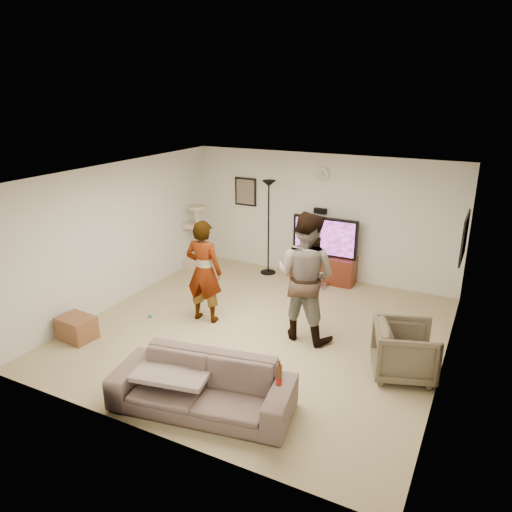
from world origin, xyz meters
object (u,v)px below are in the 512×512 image
at_px(armchair, 405,351).
at_px(tv, 325,237).
at_px(floor_lamp, 268,228).
at_px(cat_tree, 196,236).
at_px(beer_bottle, 279,375).
at_px(sofa, 202,386).
at_px(person_right, 305,277).
at_px(person_left, 204,271).
at_px(side_table, 77,328).
at_px(tv_stand, 323,268).

bearing_deg(armchair, tv, 18.65).
bearing_deg(floor_lamp, cat_tree, -166.87).
relative_size(tv, beer_bottle, 5.24).
bearing_deg(sofa, person_right, 69.67).
height_order(person_left, side_table, person_left).
height_order(cat_tree, side_table, cat_tree).
bearing_deg(armchair, person_left, 67.67).
height_order(floor_lamp, cat_tree, floor_lamp).
height_order(tv, sofa, tv).
xyz_separation_m(tv, armchair, (2.11, -2.77, -0.55)).
distance_m(person_left, sofa, 2.48).
distance_m(person_right, armchair, 1.77).
relative_size(floor_lamp, person_right, 0.98).
bearing_deg(armchair, side_table, 86.25).
bearing_deg(side_table, floor_lamp, 70.08).
xyz_separation_m(armchair, side_table, (-4.70, -1.25, -0.19)).
bearing_deg(tv, sofa, -88.74).
height_order(floor_lamp, sofa, floor_lamp).
bearing_deg(cat_tree, person_right, -30.19).
relative_size(tv_stand, beer_bottle, 5.10).
xyz_separation_m(floor_lamp, side_table, (-1.41, -3.90, -0.80)).
bearing_deg(sofa, person_left, 111.81).
relative_size(floor_lamp, sofa, 0.90).
height_order(person_left, beer_bottle, person_left).
distance_m(beer_bottle, armchair, 2.14).
height_order(floor_lamp, person_right, person_right).
bearing_deg(tv_stand, floor_lamp, -173.89).
bearing_deg(person_right, floor_lamp, -45.80).
xyz_separation_m(floor_lamp, sofa, (1.27, -4.49, -0.66)).
height_order(cat_tree, person_right, person_right).
height_order(tv_stand, beer_bottle, beer_bottle).
height_order(beer_bottle, armchair, beer_bottle).
relative_size(tv_stand, floor_lamp, 0.65).
relative_size(person_right, armchair, 2.47).
xyz_separation_m(beer_bottle, armchair, (1.01, 1.84, -0.39)).
relative_size(sofa, beer_bottle, 8.70).
xyz_separation_m(person_right, side_table, (-3.10, -1.66, -0.82)).
xyz_separation_m(tv, cat_tree, (-2.71, -0.49, -0.23)).
bearing_deg(beer_bottle, tv_stand, 103.43).
bearing_deg(floor_lamp, sofa, -74.17).
relative_size(person_left, beer_bottle, 6.88).
relative_size(cat_tree, sofa, 0.64).
distance_m(armchair, side_table, 4.86).
height_order(tv, floor_lamp, floor_lamp).
height_order(person_left, person_right, person_right).
relative_size(floor_lamp, person_left, 1.14).
relative_size(tv, sofa, 0.60).
xyz_separation_m(cat_tree, sofa, (2.82, -4.13, -0.38)).
xyz_separation_m(cat_tree, beer_bottle, (3.82, -4.13, 0.07)).
height_order(cat_tree, armchair, cat_tree).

